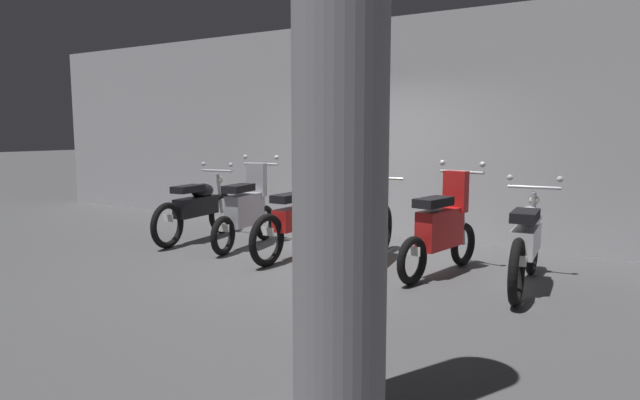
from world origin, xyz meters
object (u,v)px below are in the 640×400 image
object	(u,v)px
motorbike_slot_2	(298,219)
support_pillar	(340,125)
motorbike_slot_0	(197,208)
motorbike_slot_1	(246,210)
motorbike_slot_3	(371,223)
motorbike_slot_4	(442,229)
motorbike_slot_5	(526,242)

from	to	relation	value
motorbike_slot_2	support_pillar	world-z (taller)	support_pillar
motorbike_slot_0	motorbike_slot_1	distance (m)	0.95
support_pillar	motorbike_slot_3	bearing A→B (deg)	114.05
motorbike_slot_0	motorbike_slot_4	size ratio (longest dim) A/B	1.17
motorbike_slot_2	motorbike_slot_3	size ratio (longest dim) A/B	1.01
motorbike_slot_1	support_pillar	world-z (taller)	support_pillar
motorbike_slot_0	motorbike_slot_4	bearing A→B (deg)	-0.17
motorbike_slot_0	motorbike_slot_3	distance (m)	2.86
motorbike_slot_3	motorbike_slot_5	bearing A→B (deg)	-5.84
motorbike_slot_1	motorbike_slot_3	distance (m)	1.91
support_pillar	motorbike_slot_1	bearing A→B (deg)	135.31
motorbike_slot_1	support_pillar	size ratio (longest dim) A/B	0.50
motorbike_slot_5	motorbike_slot_1	bearing A→B (deg)	178.70
motorbike_slot_1	motorbike_slot_3	bearing A→B (deg)	3.25
support_pillar	motorbike_slot_2	bearing A→B (deg)	127.14
motorbike_slot_0	motorbike_slot_1	world-z (taller)	motorbike_slot_1
motorbike_slot_4	motorbike_slot_5	xyz separation A→B (m)	(0.94, -0.08, -0.04)
motorbike_slot_3	motorbike_slot_5	size ratio (longest dim) A/B	0.99
motorbike_slot_1	motorbike_slot_4	size ratio (longest dim) A/B	1.00
motorbike_slot_4	support_pillar	world-z (taller)	support_pillar
motorbike_slot_1	support_pillar	xyz separation A→B (m)	(3.50, -3.46, 1.15)
motorbike_slot_0	support_pillar	size ratio (longest dim) A/B	0.58
motorbike_slot_0	motorbike_slot_2	xyz separation A→B (m)	(1.91, -0.11, -0.00)
motorbike_slot_0	motorbike_slot_5	bearing A→B (deg)	-1.07
motorbike_slot_3	motorbike_slot_5	world-z (taller)	motorbike_slot_5
motorbike_slot_2	motorbike_slot_4	bearing A→B (deg)	2.94
motorbike_slot_3	support_pillar	world-z (taller)	support_pillar
motorbike_slot_4	motorbike_slot_0	bearing A→B (deg)	179.83
motorbike_slot_4	motorbike_slot_5	world-z (taller)	motorbike_slot_4
motorbike_slot_0	motorbike_slot_5	distance (m)	4.77
motorbike_slot_1	motorbike_slot_4	xyz separation A→B (m)	(2.87, -0.01, 0.00)
motorbike_slot_0	motorbike_slot_4	world-z (taller)	motorbike_slot_4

